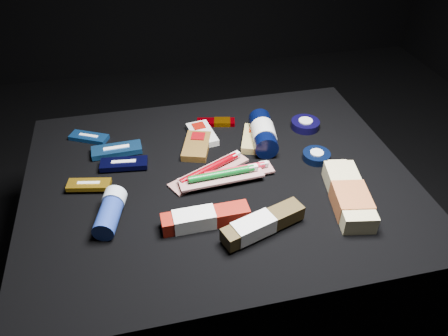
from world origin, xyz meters
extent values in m
plane|color=black|center=(0.00, 0.00, 0.00)|extent=(3.00, 3.00, 0.00)
cube|color=black|center=(0.00, 0.00, 0.20)|extent=(0.98, 0.78, 0.40)
cube|color=#1A54A6|center=(-0.33, 0.25, 0.41)|extent=(0.12, 0.09, 0.01)
cube|color=silver|center=(-0.33, 0.25, 0.41)|extent=(0.05, 0.03, 0.01)
cube|color=#1C5190|center=(-0.25, 0.17, 0.41)|extent=(0.14, 0.06, 0.02)
cube|color=white|center=(-0.25, 0.17, 0.41)|extent=(0.07, 0.01, 0.02)
cube|color=black|center=(-0.24, 0.10, 0.41)|extent=(0.13, 0.06, 0.01)
cube|color=silver|center=(-0.24, 0.10, 0.41)|extent=(0.06, 0.02, 0.02)
cube|color=gold|center=(-0.32, 0.03, 0.41)|extent=(0.11, 0.06, 0.01)
cube|color=silver|center=(-0.32, 0.03, 0.41)|extent=(0.06, 0.02, 0.01)
cube|color=brown|center=(-0.03, 0.14, 0.41)|extent=(0.10, 0.14, 0.02)
cube|color=#70060B|center=(-0.02, 0.17, 0.41)|extent=(0.05, 0.05, 0.02)
cube|color=beige|center=(-0.01, 0.19, 0.41)|extent=(0.08, 0.12, 0.02)
cube|color=#700D06|center=(-0.01, 0.22, 0.41)|extent=(0.04, 0.04, 0.02)
cube|color=#A2904F|center=(0.13, 0.13, 0.41)|extent=(0.11, 0.14, 0.02)
cube|color=maroon|center=(0.15, 0.16, 0.41)|extent=(0.05, 0.05, 0.02)
cube|color=#7A0006|center=(0.04, 0.25, 0.41)|extent=(0.12, 0.06, 0.01)
cube|color=#A75C06|center=(0.06, 0.25, 0.41)|extent=(0.05, 0.05, 0.01)
cylinder|color=black|center=(0.15, 0.13, 0.43)|extent=(0.09, 0.17, 0.06)
cylinder|color=#BABBB6|center=(0.15, 0.12, 0.43)|extent=(0.08, 0.08, 0.07)
cylinder|color=black|center=(0.17, 0.21, 0.43)|extent=(0.03, 0.02, 0.02)
cube|color=black|center=(0.17, 0.24, 0.43)|extent=(0.02, 0.03, 0.01)
cylinder|color=black|center=(0.30, 0.17, 0.41)|extent=(0.08, 0.08, 0.02)
cylinder|color=beige|center=(0.30, 0.17, 0.41)|extent=(0.04, 0.04, 0.03)
cylinder|color=black|center=(0.27, 0.02, 0.41)|extent=(0.07, 0.07, 0.02)
cylinder|color=silver|center=(0.27, 0.02, 0.41)|extent=(0.04, 0.04, 0.02)
cube|color=beige|center=(0.28, -0.16, 0.42)|extent=(0.11, 0.22, 0.04)
cube|color=#AF5D31|center=(0.28, -0.18, 0.42)|extent=(0.10, 0.11, 0.05)
cube|color=beige|center=(0.30, -0.05, 0.42)|extent=(0.05, 0.03, 0.03)
cylinder|color=navy|center=(-0.28, -0.11, 0.42)|extent=(0.07, 0.11, 0.05)
cylinder|color=silver|center=(-0.26, -0.05, 0.43)|extent=(0.06, 0.05, 0.05)
cube|color=#BAB1AE|center=(-0.02, 0.02, 0.40)|extent=(0.23, 0.15, 0.01)
cylinder|color=#6E0007|center=(-0.02, 0.02, 0.42)|extent=(0.17, 0.10, 0.02)
cube|color=silver|center=(0.06, 0.06, 0.42)|extent=(0.03, 0.02, 0.01)
cube|color=beige|center=(0.04, 0.00, 0.41)|extent=(0.20, 0.06, 0.01)
cylinder|color=red|center=(0.04, 0.00, 0.42)|extent=(0.16, 0.03, 0.02)
cube|color=silver|center=(0.12, 0.00, 0.42)|extent=(0.02, 0.01, 0.01)
cube|color=silver|center=(0.00, -0.02, 0.42)|extent=(0.22, 0.06, 0.01)
cylinder|color=#075A19|center=(0.00, -0.02, 0.43)|extent=(0.17, 0.03, 0.02)
cube|color=silver|center=(0.08, -0.02, 0.43)|extent=(0.02, 0.02, 0.01)
cube|color=maroon|center=(-0.06, -0.16, 0.42)|extent=(0.20, 0.05, 0.04)
cube|color=silver|center=(-0.09, -0.16, 0.42)|extent=(0.09, 0.05, 0.04)
cube|color=#3C2E14|center=(0.05, -0.21, 0.42)|extent=(0.20, 0.10, 0.04)
cube|color=silver|center=(0.03, -0.21, 0.43)|extent=(0.10, 0.07, 0.04)
camera|label=1|loc=(-0.18, -0.85, 1.11)|focal=35.00mm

